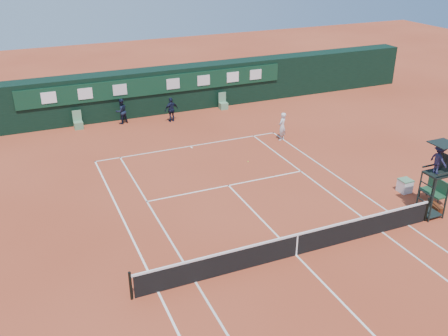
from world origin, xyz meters
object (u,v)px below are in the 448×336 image
Objects in this scene: tennis_net at (297,244)px; player_bench at (435,189)px; umpire_chair at (438,165)px; player at (282,126)px; cooler at (405,186)px.

player_bench is at bearing 8.60° from tennis_net.
umpire_chair is at bearing 2.18° from tennis_net.
player is at bearing 105.89° from player_bench.
player_bench is at bearing 71.22° from player.
player is (-2.08, 8.19, 0.53)m from cooler.
umpire_chair is (6.84, 0.26, 1.95)m from tennis_net.
tennis_net is at bearing 28.61° from player.
player_bench is 1.42m from cooler.
umpire_chair is 5.30× the size of cooler.
player is at bearing 104.28° from cooler.
cooler is at bearing 18.40° from tennis_net.
tennis_net and player_bench have the same top height.
cooler is at bearing 69.61° from player.
player_bench is at bearing 38.16° from umpire_chair.
player reaches higher than player_bench.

